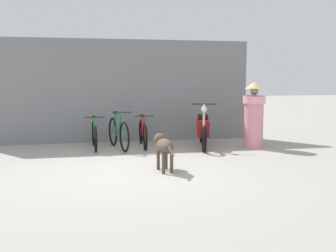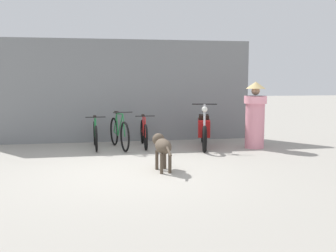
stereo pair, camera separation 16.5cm
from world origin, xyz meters
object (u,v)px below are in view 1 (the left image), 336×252
bicycle_2 (143,133)px  stray_dog (164,146)px  bicycle_1 (118,133)px  person_in_robes (254,114)px  motorcycle (203,129)px  bicycle_0 (94,135)px

bicycle_2 → stray_dog: 2.59m
bicycle_1 → person_in_robes: bearing=69.6°
bicycle_1 → bicycle_2: bearing=90.6°
bicycle_1 → stray_dog: (0.65, -2.45, 0.08)m
motorcycle → person_in_robes: person_in_robes is taller
bicycle_0 → bicycle_1: bearing=76.7°
bicycle_2 → stray_dog: bearing=2.4°
motorcycle → bicycle_0: bearing=-82.8°
stray_dog → bicycle_2: bearing=-4.9°
motorcycle → person_in_robes: 1.28m
bicycle_0 → bicycle_1: size_ratio=0.94×
bicycle_0 → bicycle_1: (0.56, -0.11, 0.04)m
bicycle_2 → bicycle_0: bearing=-87.0°
bicycle_2 → motorcycle: bearing=78.9°
person_in_robes → stray_dog: bearing=13.4°
bicycle_0 → person_in_robes: 3.87m
bicycle_0 → bicycle_2: 1.18m
bicycle_0 → person_in_robes: bearing=78.6°
bicycle_1 → bicycle_2: 0.63m
bicycle_0 → bicycle_1: bicycle_1 is taller
bicycle_0 → stray_dog: bearing=22.8°
bicycle_1 → motorcycle: 2.05m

